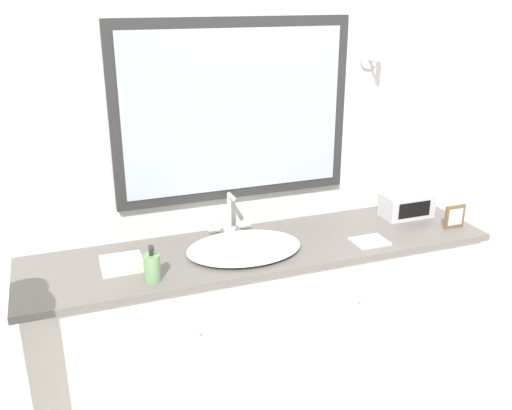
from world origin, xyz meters
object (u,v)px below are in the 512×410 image
sink_basin (244,247)px  soap_bottle (152,267)px  appliance_box (407,205)px  picture_frame (455,217)px

sink_basin → soap_bottle: bearing=-162.2°
soap_bottle → appliance_box: size_ratio=0.61×
sink_basin → soap_bottle: sink_basin is taller
soap_bottle → picture_frame: bearing=1.2°
sink_basin → appliance_box: bearing=6.3°
sink_basin → picture_frame: 1.05m
sink_basin → soap_bottle: size_ratio=3.36×
sink_basin → appliance_box: (0.91, 0.10, 0.04)m
sink_basin → picture_frame: bearing=-5.9°
soap_bottle → appliance_box: bearing=10.1°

